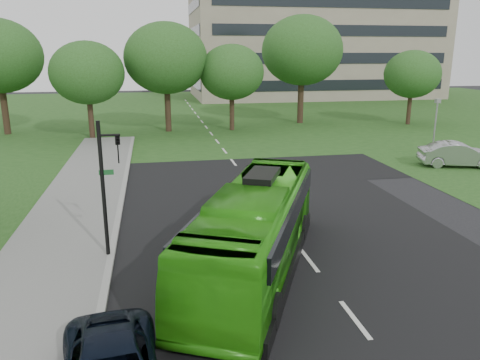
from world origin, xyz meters
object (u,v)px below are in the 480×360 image
at_px(tree_park_c, 232,72).
at_px(camera_pole, 436,120).
at_px(tree_park_e, 412,74).
at_px(tree_park_d, 302,51).
at_px(sedan, 458,154).
at_px(tree_park_b, 166,58).
at_px(office_building, 313,21).
at_px(tree_park_a, 87,73).
at_px(bus, 255,229).
at_px(traffic_light, 107,180).

relative_size(tree_park_c, camera_pole, 1.96).
relative_size(tree_park_e, camera_pole, 1.83).
relative_size(tree_park_d, camera_pole, 2.68).
bearing_deg(camera_pole, tree_park_e, 47.26).
relative_size(tree_park_d, sedan, 2.26).
bearing_deg(tree_park_d, tree_park_e, -15.99).
bearing_deg(tree_park_d, tree_park_b, -167.98).
height_order(sedan, camera_pole, camera_pole).
relative_size(sedan, camera_pole, 1.18).
xyz_separation_m(office_building, tree_park_a, (-32.56, -36.48, -6.85)).
distance_m(tree_park_a, tree_park_b, 7.38).
distance_m(office_building, camera_pole, 50.13).
xyz_separation_m(tree_park_a, camera_pole, (25.23, -12.14, -2.97)).
xyz_separation_m(tree_park_c, camera_pole, (12.36, -14.50, -2.83)).
relative_size(tree_park_b, tree_park_d, 0.91).
height_order(tree_park_a, bus, tree_park_a).
bearing_deg(sedan, camera_pole, 12.75).
height_order(tree_park_a, tree_park_d, tree_park_d).
xyz_separation_m(office_building, traffic_light, (-29.00, -62.35, -9.52)).
relative_size(tree_park_d, bus, 1.02).
relative_size(tree_park_a, traffic_light, 1.64).
bearing_deg(traffic_light, tree_park_d, 50.75).
relative_size(tree_park_a, tree_park_c, 1.02).
height_order(tree_park_b, sedan, tree_park_b).
height_order(tree_park_d, camera_pole, tree_park_d).
xyz_separation_m(traffic_light, camera_pole, (21.68, 13.73, -0.30)).
relative_size(bus, sedan, 2.21).
bearing_deg(sedan, tree_park_a, 75.01).
height_order(tree_park_c, bus, tree_park_c).
bearing_deg(camera_pole, tree_park_d, 84.80).
xyz_separation_m(tree_park_b, traffic_light, (-3.20, -28.61, -3.83)).
relative_size(tree_park_a, sedan, 1.69).
distance_m(office_building, tree_park_b, 42.85).
relative_size(office_building, tree_park_c, 4.93).
relative_size(tree_park_c, tree_park_e, 1.07).
bearing_deg(bus, sedan, 62.08).
relative_size(office_building, tree_park_d, 3.61).
distance_m(tree_park_a, tree_park_d, 21.74).
distance_m(tree_park_d, tree_park_e, 11.56).
bearing_deg(tree_park_c, tree_park_d, 22.87).
xyz_separation_m(bus, traffic_light, (-4.93, 2.03, 1.46)).
distance_m(tree_park_b, camera_pole, 24.07).
height_order(tree_park_e, sedan, tree_park_e).
bearing_deg(tree_park_d, bus, -110.22).
xyz_separation_m(tree_park_e, bus, (-23.27, -30.52, -3.65)).
distance_m(tree_park_a, tree_park_c, 13.09).
xyz_separation_m(tree_park_a, traffic_light, (3.56, -25.87, -2.67)).
bearing_deg(tree_park_b, camera_pole, -38.83).
distance_m(bus, camera_pole, 23.03).
relative_size(tree_park_c, sedan, 1.65).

